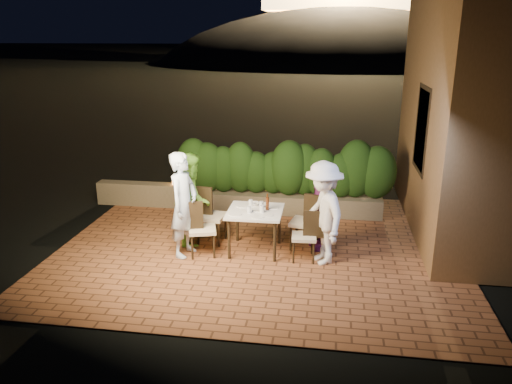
% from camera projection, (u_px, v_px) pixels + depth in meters
% --- Properties ---
extents(ground, '(400.00, 400.00, 0.00)m').
position_uv_depth(ground, '(256.00, 257.00, 8.56)').
color(ground, black).
rests_on(ground, ground).
extents(terrace_floor, '(7.00, 6.00, 0.15)m').
position_uv_depth(terrace_floor, '(260.00, 248.00, 9.05)').
color(terrace_floor, brown).
rests_on(terrace_floor, ground).
extents(building_wall, '(1.60, 5.00, 5.00)m').
position_uv_depth(building_wall, '(465.00, 99.00, 9.17)').
color(building_wall, brown).
rests_on(building_wall, ground).
extents(window_pane, '(0.08, 1.00, 1.40)m').
position_uv_depth(window_pane, '(423.00, 129.00, 8.96)').
color(window_pane, black).
rests_on(window_pane, building_wall).
extents(window_frame, '(0.06, 1.15, 1.55)m').
position_uv_depth(window_frame, '(423.00, 129.00, 8.96)').
color(window_frame, black).
rests_on(window_frame, building_wall).
extents(planter, '(4.20, 0.55, 0.40)m').
position_uv_depth(planter, '(281.00, 203.00, 10.63)').
color(planter, '#6F6246').
rests_on(planter, ground).
extents(hedge, '(4.00, 0.70, 1.10)m').
position_uv_depth(hedge, '(282.00, 169.00, 10.41)').
color(hedge, '#19360E').
rests_on(hedge, planter).
extents(parapet, '(2.20, 0.30, 0.50)m').
position_uv_depth(parapet, '(147.00, 194.00, 11.05)').
color(parapet, '#6F6246').
rests_on(parapet, ground).
extents(hill, '(52.00, 40.00, 22.00)m').
position_uv_depth(hill, '(339.00, 95.00, 66.02)').
color(hill, black).
rests_on(hill, ground).
extents(dining_table, '(0.94, 0.94, 0.75)m').
position_uv_depth(dining_table, '(255.00, 231.00, 8.66)').
color(dining_table, white).
rests_on(dining_table, ground).
extents(plate_nw, '(0.23, 0.23, 0.01)m').
position_uv_depth(plate_nw, '(235.00, 214.00, 8.35)').
color(plate_nw, white).
rests_on(plate_nw, dining_table).
extents(plate_sw, '(0.24, 0.24, 0.01)m').
position_uv_depth(plate_sw, '(243.00, 206.00, 8.76)').
color(plate_sw, white).
rests_on(plate_sw, dining_table).
extents(plate_ne, '(0.19, 0.19, 0.01)m').
position_uv_depth(plate_ne, '(268.00, 215.00, 8.31)').
color(plate_ne, white).
rests_on(plate_ne, dining_table).
extents(plate_se, '(0.21, 0.21, 0.01)m').
position_uv_depth(plate_se, '(273.00, 207.00, 8.67)').
color(plate_se, white).
rests_on(plate_se, dining_table).
extents(plate_centre, '(0.22, 0.22, 0.01)m').
position_uv_depth(plate_centre, '(257.00, 210.00, 8.55)').
color(plate_centre, white).
rests_on(plate_centre, dining_table).
extents(plate_front, '(0.21, 0.21, 0.01)m').
position_uv_depth(plate_front, '(258.00, 217.00, 8.23)').
color(plate_front, white).
rests_on(plate_front, dining_table).
extents(glass_nw, '(0.07, 0.07, 0.12)m').
position_uv_depth(glass_nw, '(249.00, 210.00, 8.40)').
color(glass_nw, silver).
rests_on(glass_nw, dining_table).
extents(glass_sw, '(0.07, 0.07, 0.12)m').
position_uv_depth(glass_sw, '(251.00, 203.00, 8.74)').
color(glass_sw, silver).
rests_on(glass_sw, dining_table).
extents(glass_ne, '(0.07, 0.07, 0.12)m').
position_uv_depth(glass_ne, '(262.00, 209.00, 8.43)').
color(glass_ne, silver).
rests_on(glass_ne, dining_table).
extents(glass_se, '(0.07, 0.07, 0.12)m').
position_uv_depth(glass_se, '(261.00, 205.00, 8.65)').
color(glass_se, silver).
rests_on(glass_se, dining_table).
extents(beer_bottle, '(0.06, 0.06, 0.29)m').
position_uv_depth(beer_bottle, '(267.00, 202.00, 8.53)').
color(beer_bottle, '#4A210C').
rests_on(beer_bottle, dining_table).
extents(bowl, '(0.23, 0.23, 0.05)m').
position_uv_depth(bowl, '(254.00, 204.00, 8.81)').
color(bowl, white).
rests_on(bowl, dining_table).
extents(chair_left_front, '(0.55, 0.55, 0.97)m').
position_uv_depth(chair_left_front, '(202.00, 228.00, 8.47)').
color(chair_left_front, black).
rests_on(chair_left_front, ground).
extents(chair_left_back, '(0.53, 0.53, 1.04)m').
position_uv_depth(chair_left_back, '(211.00, 215.00, 9.00)').
color(chair_left_back, black).
rests_on(chair_left_back, ground).
extents(chair_right_front, '(0.43, 0.43, 0.87)m').
position_uv_depth(chair_right_front, '(304.00, 236.00, 8.30)').
color(chair_right_front, black).
rests_on(chair_right_front, ground).
extents(chair_right_back, '(0.55, 0.55, 1.01)m').
position_uv_depth(chair_right_back, '(305.00, 221.00, 8.73)').
color(chair_right_back, black).
rests_on(chair_right_back, ground).
extents(diner_blue, '(0.57, 0.74, 1.80)m').
position_uv_depth(diner_blue, '(184.00, 205.00, 8.37)').
color(diner_blue, '#C6DEFE').
rests_on(diner_blue, ground).
extents(diner_green, '(0.81, 0.94, 1.65)m').
position_uv_depth(diner_green, '(192.00, 198.00, 8.94)').
color(diner_green, '#83D542').
rests_on(diner_green, ground).
extents(diner_white, '(1.04, 1.28, 1.72)m').
position_uv_depth(diner_white, '(323.00, 213.00, 8.09)').
color(diner_white, white).
rests_on(diner_white, ground).
extents(diner_purple, '(0.68, 1.00, 1.58)m').
position_uv_depth(diner_purple, '(322.00, 205.00, 8.67)').
color(diner_purple, '#792877').
rests_on(diner_purple, ground).
extents(parapet_lamp, '(0.10, 0.10, 0.14)m').
position_uv_depth(parapet_lamp, '(174.00, 182.00, 10.86)').
color(parapet_lamp, orange).
rests_on(parapet_lamp, parapet).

